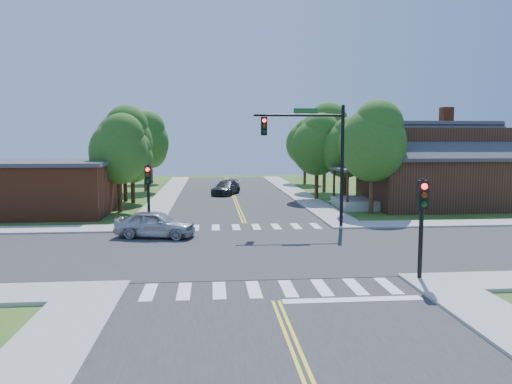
{
  "coord_description": "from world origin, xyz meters",
  "views": [
    {
      "loc": [
        -2.04,
        -22.98,
        5.22
      ],
      "look_at": [
        0.53,
        5.52,
        2.2
      ],
      "focal_mm": 35.0,
      "sensor_mm": 36.0,
      "label": 1
    }
  ],
  "objects": [
    {
      "name": "ground",
      "position": [
        0.0,
        0.0,
        0.0
      ],
      "size": [
        100.0,
        100.0,
        0.0
      ],
      "primitive_type": "plane",
      "color": "#284F18",
      "rests_on": "ground"
    },
    {
      "name": "tree_e_c",
      "position": [
        9.31,
        25.86,
        5.83
      ],
      "size": [
        5.23,
        4.97,
        8.9
      ],
      "color": "#382314",
      "rests_on": "ground"
    },
    {
      "name": "centerline",
      "position": [
        0.0,
        0.0,
        0.05
      ],
      "size": [
        0.3,
        90.0,
        0.01
      ],
      "color": "yellow",
      "rests_on": "ground"
    },
    {
      "name": "signal_pole_nw",
      "position": [
        -5.6,
        5.58,
        2.66
      ],
      "size": [
        0.34,
        0.42,
        3.8
      ],
      "color": "black",
      "rests_on": "ground"
    },
    {
      "name": "crosswalk_south",
      "position": [
        0.0,
        -6.2,
        0.05
      ],
      "size": [
        8.85,
        2.0,
        0.01
      ],
      "color": "white",
      "rests_on": "ground"
    },
    {
      "name": "road_ns",
      "position": [
        0.0,
        0.0,
        0.02
      ],
      "size": [
        10.0,
        90.0,
        0.04
      ],
      "primitive_type": "cube",
      "color": "#2D2D30",
      "rests_on": "ground"
    },
    {
      "name": "crosswalk_north",
      "position": [
        0.0,
        6.2,
        0.05
      ],
      "size": [
        8.85,
        2.0,
        0.01
      ],
      "color": "white",
      "rests_on": "ground"
    },
    {
      "name": "intersection_patch",
      "position": [
        0.0,
        0.0,
        0.0
      ],
      "size": [
        10.2,
        10.2,
        0.06
      ],
      "primitive_type": "cube",
      "color": "#2D2D30",
      "rests_on": "ground"
    },
    {
      "name": "signal_mast_ne",
      "position": [
        3.91,
        5.59,
        4.85
      ],
      "size": [
        5.3,
        0.42,
        7.2
      ],
      "color": "black",
      "rests_on": "ground"
    },
    {
      "name": "signal_pole_se",
      "position": [
        5.6,
        -5.62,
        2.66
      ],
      "size": [
        0.34,
        0.42,
        3.8
      ],
      "color": "black",
      "rests_on": "ground"
    },
    {
      "name": "tree_e_a",
      "position": [
        9.27,
        10.95,
        5.22
      ],
      "size": [
        4.69,
        4.45,
        7.97
      ],
      "color": "#382314",
      "rests_on": "ground"
    },
    {
      "name": "tree_w_b",
      "position": [
        -9.19,
        19.66,
        5.3
      ],
      "size": [
        4.76,
        4.52,
        8.09
      ],
      "color": "#382314",
      "rests_on": "ground"
    },
    {
      "name": "tree_bldg",
      "position": [
        -8.4,
        18.63,
        3.83
      ],
      "size": [
        3.44,
        3.27,
        5.85
      ],
      "color": "#382314",
      "rests_on": "ground"
    },
    {
      "name": "stop_bar",
      "position": [
        2.5,
        -7.6,
        0.0
      ],
      "size": [
        4.6,
        0.45,
        0.09
      ],
      "primitive_type": "cube",
      "color": "white",
      "rests_on": "ground"
    },
    {
      "name": "sidewalk_nw",
      "position": [
        -15.82,
        15.82,
        0.07
      ],
      "size": [
        40.0,
        40.0,
        0.14
      ],
      "color": "#9E9B93",
      "rests_on": "ground"
    },
    {
      "name": "sidewalk_ne",
      "position": [
        15.82,
        15.82,
        0.07
      ],
      "size": [
        40.0,
        40.0,
        0.14
      ],
      "color": "#9E9B93",
      "rests_on": "ground"
    },
    {
      "name": "tree_house",
      "position": [
        7.12,
        19.26,
        4.91
      ],
      "size": [
        4.41,
        4.19,
        7.49
      ],
      "color": "#382314",
      "rests_on": "ground"
    },
    {
      "name": "building_nw",
      "position": [
        -14.2,
        13.2,
        1.88
      ],
      "size": [
        10.4,
        8.4,
        3.73
      ],
      "color": "brown",
      "rests_on": "ground"
    },
    {
      "name": "tree_w_d",
      "position": [
        -9.04,
        37.04,
        4.21
      ],
      "size": [
        3.78,
        3.59,
        6.43
      ],
      "color": "#382314",
      "rests_on": "ground"
    },
    {
      "name": "car_silver",
      "position": [
        -5.02,
        3.5,
        0.72
      ],
      "size": [
        3.55,
        4.97,
        1.44
      ],
      "primitive_type": "imported",
      "rotation": [
        0.0,
        0.0,
        1.34
      ],
      "color": "#AEB0B5",
      "rests_on": "ground"
    },
    {
      "name": "car_dgrey",
      "position": [
        -0.65,
        23.87,
        0.65
      ],
      "size": [
        4.68,
        5.66,
        1.31
      ],
      "primitive_type": "imported",
      "rotation": [
        0.0,
        0.0,
        -0.34
      ],
      "color": "#282A2D",
      "rests_on": "ground"
    },
    {
      "name": "tree_e_d",
      "position": [
        9.1,
        35.14,
        5.04
      ],
      "size": [
        4.52,
        4.3,
        7.69
      ],
      "color": "#382314",
      "rests_on": "ground"
    },
    {
      "name": "road_ew",
      "position": [
        0.0,
        0.0,
        0.03
      ],
      "size": [
        90.0,
        10.0,
        0.04
      ],
      "primitive_type": "cube",
      "color": "#2D2D30",
      "rests_on": "ground"
    },
    {
      "name": "house_ne",
      "position": [
        15.11,
        14.23,
        3.33
      ],
      "size": [
        13.05,
        8.8,
        7.11
      ],
      "color": "black",
      "rests_on": "ground"
    },
    {
      "name": "tree_e_b",
      "position": [
        9.22,
        17.78,
        4.65
      ],
      "size": [
        4.18,
        3.97,
        7.1
      ],
      "color": "#382314",
      "rests_on": "ground"
    },
    {
      "name": "tree_w_c",
      "position": [
        -8.53,
        27.79,
        5.28
      ],
      "size": [
        4.74,
        4.5,
        8.06
      ],
      "color": "#382314",
      "rests_on": "ground"
    },
    {
      "name": "tree_w_a",
      "position": [
        -8.52,
        13.44,
        4.65
      ],
      "size": [
        4.17,
        3.96,
        7.1
      ],
      "color": "#382314",
      "rests_on": "ground"
    }
  ]
}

